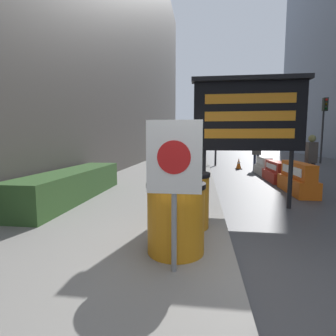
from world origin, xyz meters
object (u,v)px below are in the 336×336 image
warning_sign (174,169)px  traffic_light_near_curb (216,114)px  pedestrian_passerby (257,151)px  jersey_barrier_orange_far (297,180)px  traffic_cone_near (239,164)px  pedestrian_worker (311,157)px  barrel_drum_middle (187,200)px  traffic_light_far_side (324,117)px  jersey_barrier_white (264,167)px  barrel_drum_foreground (176,217)px  jersey_barrier_red_striped (276,172)px  message_board (248,115)px

warning_sign → traffic_light_near_curb: traffic_light_near_curb is taller
pedestrian_passerby → warning_sign: bearing=84.6°
warning_sign → jersey_barrier_orange_far: 6.41m
traffic_cone_near → pedestrian_worker: pedestrian_worker is taller
traffic_light_near_curb → traffic_cone_near: bearing=-53.8°
traffic_cone_near → traffic_light_near_curb: (-1.16, 1.59, 2.84)m
barrel_drum_middle → pedestrian_worker: (3.83, 4.83, 0.43)m
traffic_cone_near → traffic_light_far_side: traffic_light_far_side is taller
jersey_barrier_white → traffic_cone_near: jersey_barrier_white is taller
barrel_drum_foreground → jersey_barrier_orange_far: barrel_drum_foreground is taller
barrel_drum_foreground → traffic_light_far_side: size_ratio=0.22×
warning_sign → jersey_barrier_red_striped: bearing=67.7°
jersey_barrier_white → pedestrian_passerby: pedestrian_passerby is taller
jersey_barrier_white → pedestrian_worker: 3.56m
barrel_drum_middle → traffic_light_near_curb: traffic_light_near_curb is taller
jersey_barrier_red_striped → pedestrian_worker: pedestrian_worker is taller
barrel_drum_middle → traffic_cone_near: (2.25, 10.19, -0.32)m
barrel_drum_foreground → barrel_drum_middle: bearing=85.2°
barrel_drum_middle → jersey_barrier_white: size_ratio=0.56×
barrel_drum_middle → traffic_cone_near: barrel_drum_middle is taller
jersey_barrier_orange_far → traffic_light_far_side: traffic_light_far_side is taller
barrel_drum_foreground → warning_sign: bearing=-86.7°
jersey_barrier_red_striped → traffic_light_far_side: bearing=57.9°
barrel_drum_foreground → warning_sign: (0.03, -0.53, 0.70)m
jersey_barrier_white → traffic_cone_near: bearing=114.2°
warning_sign → traffic_cone_near: (2.31, 11.74, -1.02)m
traffic_light_near_curb → barrel_drum_middle: bearing=-95.3°
jersey_barrier_red_striped → jersey_barrier_white: size_ratio=1.10×
barrel_drum_middle → jersey_barrier_white: 8.82m
pedestrian_passerby → traffic_light_near_curb: bearing=-35.9°
traffic_light_far_side → pedestrian_worker: 10.56m
traffic_light_far_side → pedestrian_worker: bearing=-114.8°
barrel_drum_foreground → pedestrian_passerby: bearing=73.6°
traffic_light_far_side → pedestrian_passerby: bearing=-138.5°
pedestrian_worker → pedestrian_passerby: 4.96m
warning_sign → jersey_barrier_orange_far: size_ratio=0.82×
jersey_barrier_orange_far → traffic_cone_near: 6.31m
barrel_drum_foreground → traffic_cone_near: barrel_drum_foreground is taller
barrel_drum_foreground → barrel_drum_middle: 1.03m
traffic_light_far_side → pedestrian_worker: (-4.34, -9.41, -2.05)m
barrel_drum_middle → pedestrian_passerby: (3.07, 9.72, 0.38)m
jersey_barrier_orange_far → pedestrian_worker: size_ratio=1.16×
pedestrian_passerby → barrel_drum_foreground: bearing=83.8°
jersey_barrier_red_striped → traffic_cone_near: jersey_barrier_red_striped is taller
warning_sign → pedestrian_worker: (3.88, 6.38, -0.28)m
barrel_drum_foreground → traffic_light_near_curb: (1.18, 12.80, 2.52)m
barrel_drum_middle → traffic_light_far_side: bearing=60.1°
message_board → traffic_cone_near: message_board is taller
traffic_light_near_curb → message_board: bearing=-88.7°
traffic_cone_near → jersey_barrier_white: bearing=-65.8°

